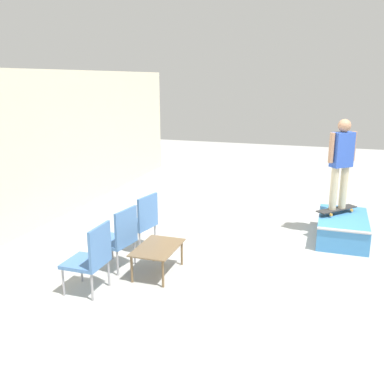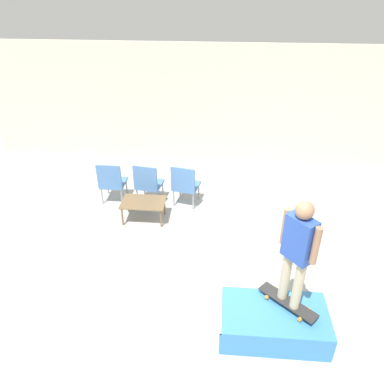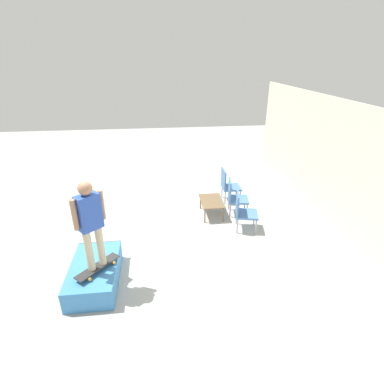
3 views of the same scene
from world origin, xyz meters
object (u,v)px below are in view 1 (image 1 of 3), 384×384
Objects in this scene: skateboard_on_ramp at (337,209)px; patio_chair_right at (141,220)px; coffee_table at (158,250)px; patio_chair_center at (119,236)px; person_skater at (342,157)px; skate_ramp_box at (342,228)px; patio_chair_left at (91,256)px.

skateboard_on_ramp is 3.59m from patio_chair_right.
coffee_table is 0.64m from patio_chair_center.
coffee_table is at bearing -175.01° from person_skater.
skate_ramp_box is 1.57× the size of patio_chair_left.
patio_chair_left and patio_chair_right have the same top height.
person_skater is 1.69× the size of patio_chair_left.
skate_ramp_box is 0.93× the size of person_skater.
person_skater is at bearing 137.07° from patio_chair_left.
skateboard_on_ramp is (0.18, 0.12, 0.29)m from skate_ramp_box.
patio_chair_left is 1.00× the size of patio_chair_center.
patio_chair_right is (0.79, 0.62, 0.15)m from coffee_table.
skate_ramp_box is 1.28m from person_skater.
person_skater is (0.18, 0.12, 1.26)m from skate_ramp_box.
coffee_table is 0.92× the size of patio_chair_left.
patio_chair_left and patio_chair_center have the same top height.
person_skater reaches higher than skateboard_on_ramp.
skate_ramp_box is 1.93× the size of skateboard_on_ramp.
patio_chair_center is at bearing 11.90° from patio_chair_right.
patio_chair_left is (-3.16, 3.25, 0.31)m from skate_ramp_box.
skate_ramp_box is at bearing 134.36° from patio_chair_left.
patio_chair_center is at bearing 178.86° from person_skater.
patio_chair_left is at bearing 134.17° from skate_ramp_box.
person_skater is 4.15m from patio_chair_center.
person_skater is at bearing 131.03° from patio_chair_right.
skateboard_on_ramp is at bearing 33.35° from skate_ramp_box.
skate_ramp_box is at bearing 127.53° from patio_chair_right.
person_skater is 3.73m from coffee_table.
skateboard_on_ramp is 4.58m from patio_chair_left.
skate_ramp_box is 3.62m from patio_chair_right.
skateboard_on_ramp is at bearing -44.70° from coffee_table.
coffee_table is 0.92× the size of patio_chair_right.
person_skater reaches higher than coffee_table.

